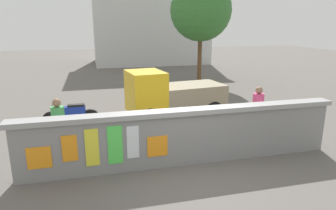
% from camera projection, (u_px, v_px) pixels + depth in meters
% --- Properties ---
extents(ground, '(60.00, 60.00, 0.00)m').
position_uv_depth(ground, '(137.00, 95.00, 15.27)').
color(ground, '#605B56').
extents(poster_wall, '(8.22, 0.42, 1.44)m').
position_uv_depth(poster_wall, '(185.00, 136.00, 7.59)').
color(poster_wall, gray).
rests_on(poster_wall, ground).
extents(auto_rickshaw_truck, '(3.77, 1.97, 1.85)m').
position_uv_depth(auto_rickshaw_truck, '(171.00, 95.00, 11.22)').
color(auto_rickshaw_truck, black).
rests_on(auto_rickshaw_truck, ground).
extents(motorcycle, '(1.90, 0.56, 0.87)m').
position_uv_depth(motorcycle, '(72.00, 114.00, 10.37)').
color(motorcycle, black).
rests_on(motorcycle, ground).
extents(bicycle_near, '(1.71, 0.44, 0.95)m').
position_uv_depth(bicycle_near, '(136.00, 137.00, 8.55)').
color(bicycle_near, black).
rests_on(bicycle_near, ground).
extents(person_walking, '(0.39, 0.39, 1.62)m').
position_uv_depth(person_walking, '(258.00, 107.00, 9.34)').
color(person_walking, yellow).
rests_on(person_walking, ground).
extents(person_bystander, '(0.47, 0.47, 1.62)m').
position_uv_depth(person_bystander, '(59.00, 122.00, 7.89)').
color(person_bystander, '#BF6626').
rests_on(person_bystander, ground).
extents(tree_roadside, '(3.52, 3.52, 5.97)m').
position_uv_depth(tree_roadside, '(201.00, 10.00, 17.26)').
color(tree_roadside, brown).
rests_on(tree_roadside, ground).
extents(building_background, '(10.07, 6.48, 7.81)m').
position_uv_depth(building_background, '(149.00, 19.00, 27.13)').
color(building_background, silver).
rests_on(building_background, ground).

